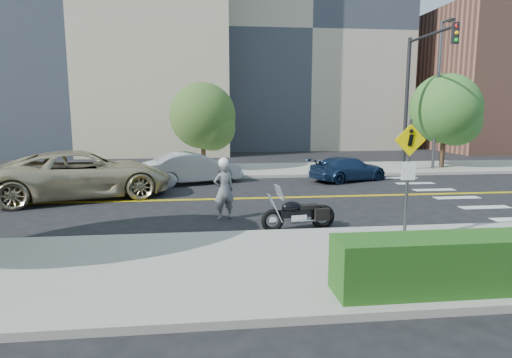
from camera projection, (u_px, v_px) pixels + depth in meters
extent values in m
plane|color=black|center=(225.00, 199.00, 16.45)|extent=(120.00, 120.00, 0.00)
cube|color=#9E9B91|center=(241.00, 267.00, 9.08)|extent=(60.00, 5.00, 0.15)
cube|color=#9E9B91|center=(219.00, 171.00, 23.79)|extent=(60.00, 5.00, 0.15)
cube|color=#A39984|center=(295.00, 42.00, 41.30)|extent=(18.00, 14.00, 20.00)
cube|color=#8C5947|center=(506.00, 81.00, 38.08)|extent=(14.00, 12.00, 12.00)
cylinder|color=#4C4C51|center=(437.00, 96.00, 23.54)|extent=(0.16, 0.16, 8.00)
cylinder|color=black|center=(406.00, 105.00, 22.90)|extent=(0.20, 0.20, 7.00)
cylinder|color=black|center=(432.00, 34.00, 20.22)|extent=(0.14, 4.40, 0.14)
cube|color=black|center=(455.00, 33.00, 18.31)|extent=(0.28, 0.18, 0.90)
cylinder|color=#4C4C51|center=(407.00, 181.00, 10.48)|extent=(0.08, 0.08, 3.00)
cube|color=#F9D800|center=(410.00, 140.00, 10.30)|extent=(0.78, 0.03, 0.78)
cube|color=white|center=(408.00, 171.00, 10.42)|extent=(0.35, 0.03, 0.45)
imported|color=#9C9CA0|center=(224.00, 190.00, 13.28)|extent=(0.77, 0.63, 1.82)
sphere|color=white|center=(224.00, 163.00, 13.14)|extent=(0.33, 0.33, 0.33)
imported|color=#BEAF8B|center=(84.00, 174.00, 16.57)|extent=(7.28, 4.97, 1.85)
imported|color=#A1A2A9|center=(193.00, 168.00, 19.87)|extent=(4.70, 2.97, 1.46)
imported|color=navy|center=(348.00, 169.00, 20.72)|extent=(4.32, 2.99, 1.16)
cylinder|color=#382619|center=(203.00, 136.00, 23.35)|extent=(0.26, 0.26, 3.98)
sphere|color=#33561B|center=(203.00, 116.00, 23.17)|extent=(3.58, 3.58, 3.58)
cylinder|color=#382619|center=(444.00, 131.00, 24.47)|extent=(0.27, 0.27, 4.48)
sphere|color=#316821|center=(445.00, 109.00, 24.28)|extent=(3.96, 3.96, 3.96)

